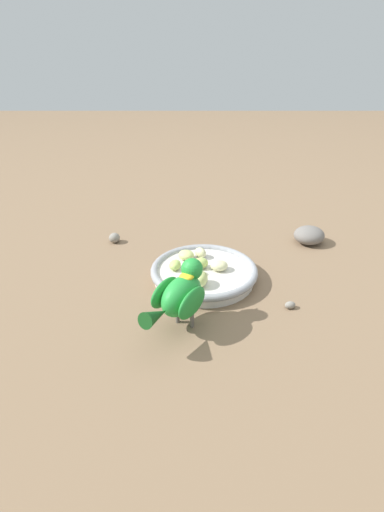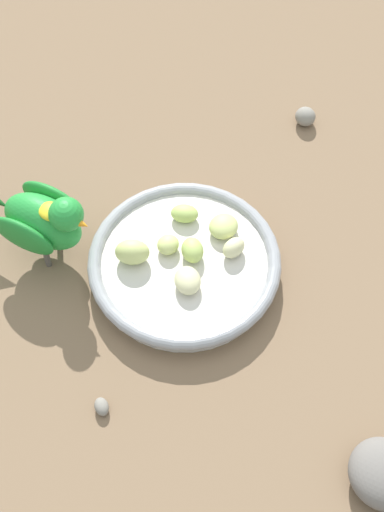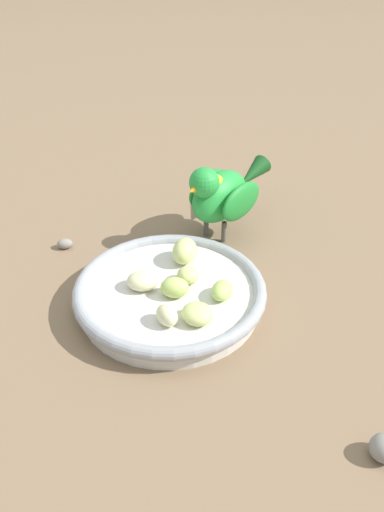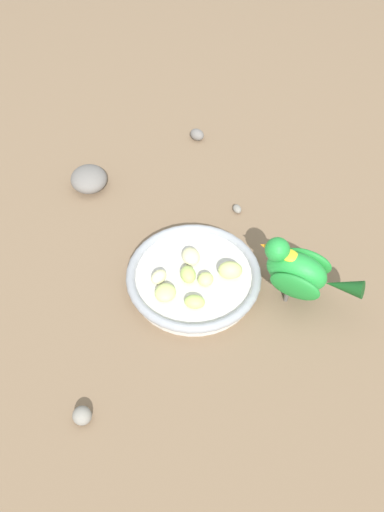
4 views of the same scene
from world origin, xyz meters
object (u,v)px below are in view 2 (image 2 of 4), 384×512
object	(u,v)px
apple_piece_0	(192,250)
parrot	(40,218)
apple_piece_3	(188,280)
rock_large	(384,474)
pebble_2	(305,117)
apple_piece_1	(185,214)
apple_piece_2	(234,248)
apple_piece_5	(168,245)
feeding_bowl	(184,265)
pebble_0	(102,407)
apple_piece_6	(132,252)
apple_piece_4	(224,226)

from	to	relation	value
apple_piece_0	parrot	bearing A→B (deg)	-102.46
apple_piece_3	rock_large	xyz separation A→B (m)	(0.23, 0.17, -0.01)
apple_piece_0	pebble_2	size ratio (longest dim) A/B	1.19
apple_piece_3	rock_large	bearing A→B (deg)	37.19
apple_piece_1	apple_piece_2	xyz separation A→B (m)	(0.05, 0.05, 0.00)
apple_piece_5	parrot	xyz separation A→B (m)	(-0.03, -0.14, 0.03)
feeding_bowl	pebble_0	xyz separation A→B (m)	(0.16, -0.10, -0.01)
pebble_0	parrot	bearing A→B (deg)	-164.48
apple_piece_2	pebble_0	xyz separation A→B (m)	(0.17, -0.16, -0.03)
apple_piece_0	apple_piece_6	size ratio (longest dim) A/B	0.82
apple_piece_3	rock_large	size ratio (longest dim) A/B	0.48
feeding_bowl	pebble_0	size ratio (longest dim) A/B	10.81
apple_piece_0	parrot	distance (m)	0.17
apple_piece_2	rock_large	size ratio (longest dim) A/B	0.38
apple_piece_1	rock_large	distance (m)	0.36
apple_piece_2	apple_piece_3	bearing A→B (deg)	-56.15
apple_piece_0	apple_piece_3	xyz separation A→B (m)	(0.04, -0.01, -0.00)
parrot	rock_large	distance (m)	0.45
apple_piece_6	rock_large	bearing A→B (deg)	40.89
apple_piece_0	apple_piece_3	bearing A→B (deg)	-13.10
apple_piece_5	apple_piece_1	bearing A→B (deg)	151.49
apple_piece_5	rock_large	distance (m)	0.34
apple_piece_5	apple_piece_6	distance (m)	0.04
apple_piece_2	feeding_bowl	bearing A→B (deg)	-83.45
apple_piece_0	parrot	size ratio (longest dim) A/B	0.21
apple_piece_0	apple_piece_6	xyz separation A→B (m)	(-0.00, -0.07, 0.00)
apple_piece_2	rock_large	distance (m)	0.29
apple_piece_1	parrot	xyz separation A→B (m)	(0.02, -0.16, 0.03)
feeding_bowl	apple_piece_6	xyz separation A→B (m)	(-0.01, -0.06, 0.02)
apple_piece_2	apple_piece_4	xyz separation A→B (m)	(-0.03, -0.01, -0.00)
apple_piece_1	apple_piece_2	distance (m)	0.07
apple_piece_1	apple_piece_2	bearing A→B (deg)	43.87
apple_piece_4	parrot	distance (m)	0.21
apple_piece_5	parrot	distance (m)	0.15
feeding_bowl	pebble_0	distance (m)	0.19
feeding_bowl	apple_piece_5	bearing A→B (deg)	-137.50
feeding_bowl	apple_piece_0	distance (m)	0.02
apple_piece_2	apple_piece_5	world-z (taller)	apple_piece_2
apple_piece_0	apple_piece_4	bearing A→B (deg)	127.86
apple_piece_1	apple_piece_6	bearing A→B (deg)	-51.26
apple_piece_4	apple_piece_0	bearing A→B (deg)	-52.14
apple_piece_4	pebble_2	world-z (taller)	apple_piece_4
apple_piece_4	apple_piece_5	xyz separation A→B (m)	(0.02, -0.07, -0.00)
apple_piece_5	rock_large	size ratio (longest dim) A/B	0.35
apple_piece_3	apple_piece_4	xyz separation A→B (m)	(-0.07, 0.05, -0.00)
apple_piece_3	parrot	xyz separation A→B (m)	(-0.08, -0.16, 0.03)
apple_piece_4	apple_piece_6	size ratio (longest dim) A/B	0.89
apple_piece_2	apple_piece_3	xyz separation A→B (m)	(0.04, -0.06, -0.00)
parrot	feeding_bowl	bearing A→B (deg)	16.45
apple_piece_4	pebble_0	bearing A→B (deg)	-37.29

